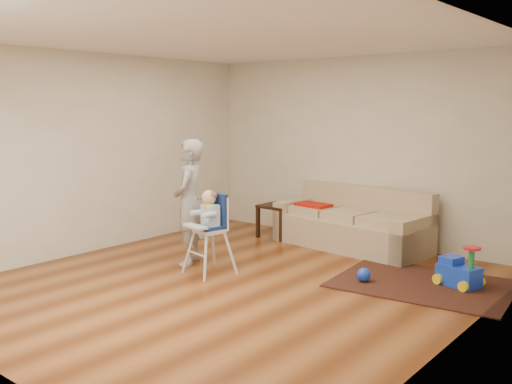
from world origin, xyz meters
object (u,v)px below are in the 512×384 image
Objects in this scene: side_table at (278,221)px; ride_on_toy at (459,265)px; adult at (189,202)px; high_chair at (209,233)px; toy_ball at (364,275)px; sofa at (351,218)px.

ride_on_toy is (3.02, -0.70, 0.00)m from side_table.
adult reaches higher than side_table.
side_table is 0.50× the size of high_chair.
toy_ball is at bearing -133.49° from ride_on_toy.
side_table reaches higher than ride_on_toy.
side_table is 2.15m from high_chair.
sofa is 14.42× the size of toy_ball.
ride_on_toy is 3.01× the size of toy_ball.
ride_on_toy is 3.27m from adult.
adult is (-0.50, 0.16, 0.30)m from high_chair.
side_table is at bearing 148.99° from adult.
high_chair is 0.60m from adult.
sofa reaches higher than toy_ball.
sofa is 4.51× the size of side_table.
adult is at bearing 174.28° from high_chair.
adult is (-2.11, -0.67, 0.70)m from toy_ball.
toy_ball is 2.32m from adult.
adult reaches higher than ride_on_toy.
side_table is 0.32× the size of adult.
high_chair reaches higher than side_table.
toy_ball is at bearing 75.74° from adult.
toy_ball is 0.15× the size of high_chair.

